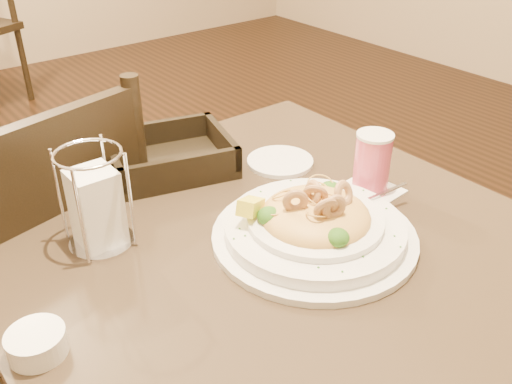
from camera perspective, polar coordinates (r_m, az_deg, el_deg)
main_table at (r=1.13m, az=0.65°, el=-13.96°), size 0.90×0.90×0.72m
dining_chair_near at (r=1.35m, az=-19.99°, el=-7.70°), size 0.51×0.51×0.93m
pasta_bowl at (r=0.96m, az=5.87°, el=-3.22°), size 0.39×0.35×0.11m
drink_glass at (r=1.11m, az=11.54°, el=2.80°), size 0.12×0.12×0.12m
bread_basket at (r=1.20m, az=-8.64°, el=3.35°), size 0.29×0.26×0.07m
napkin_caddy at (r=0.96m, az=-15.70°, el=-1.34°), size 0.11×0.11×0.17m
side_plate at (r=1.22m, az=2.42°, el=3.08°), size 0.18×0.18×0.01m
butter_ramekin at (r=0.82m, az=-21.08°, el=-13.92°), size 0.08×0.08×0.03m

